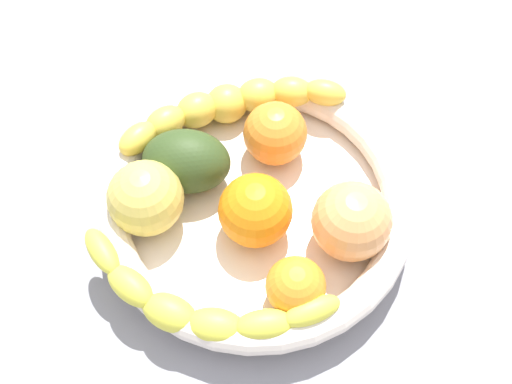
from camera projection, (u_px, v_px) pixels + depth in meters
The scene contains 10 objects.
kitchen_counter at pixel (256, 225), 64.70cm from camera, with size 120.00×120.00×3.00cm, color gray.
fruit_bowl at pixel (256, 206), 61.31cm from camera, with size 29.36×29.36×4.75cm.
banana_draped_left at pixel (197, 306), 54.19cm from camera, with size 17.87×16.56×3.67cm.
banana_draped_right at pixel (229, 106), 64.79cm from camera, with size 9.68×23.37×4.68cm.
orange_front at pixel (296, 286), 54.83cm from camera, with size 5.20×5.20×5.20cm, color orange.
orange_mid_left at pixel (255, 210), 57.76cm from camera, with size 6.74×6.74×6.74cm, color orange.
orange_mid_right at pixel (275, 134), 62.48cm from camera, with size 6.22×6.22×6.22cm, color orange.
apple_yellow at pixel (146, 198), 58.28cm from camera, with size 6.97×6.97×6.97cm, color #D9BF56.
avocado_dark at pixel (186, 161), 60.89cm from camera, with size 8.37×6.07×6.12cm, color #30451E.
peach_blush at pixel (352, 221), 56.94cm from camera, with size 7.18×7.18×7.18cm, color #F9A25C.
Camera 1 is at (26.35, -15.70, 58.56)cm, focal length 45.57 mm.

